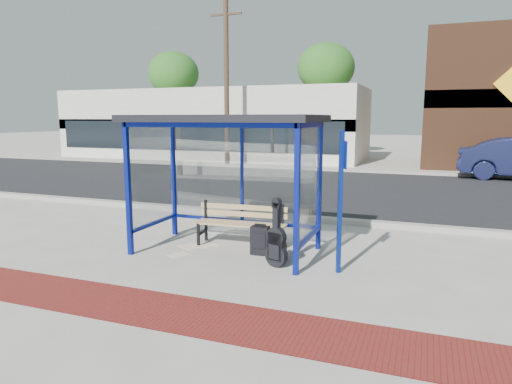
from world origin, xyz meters
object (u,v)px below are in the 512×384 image
at_px(guitar_bag, 276,243).
at_px(suitcase, 260,240).
at_px(backpack, 278,249).
at_px(bench, 241,222).

relative_size(guitar_bag, suitcase, 1.92).
distance_m(guitar_bag, backpack, 0.48).
distance_m(guitar_bag, suitcase, 0.72).
xyz_separation_m(bench, guitar_bag, (1.00, -0.95, -0.07)).
relative_size(bench, guitar_bag, 1.65).
distance_m(suitcase, backpack, 0.39).
bearing_deg(backpack, guitar_bag, -64.49).
distance_m(bench, suitcase, 0.71).
height_order(bench, backpack, bench).
relative_size(bench, suitcase, 3.16).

